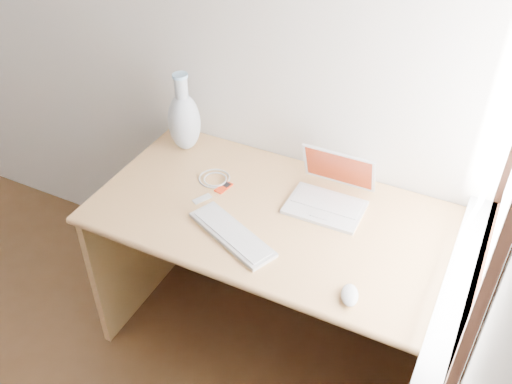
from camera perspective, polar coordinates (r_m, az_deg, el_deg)
The scene contains 10 objects.
back_wall at distance 2.65m, azimuth -15.04°, elevation 18.00°, with size 3.50×0.04×2.60m, color white.
window at distance 1.68m, azimuth 23.99°, elevation 2.51°, with size 0.11×0.99×1.10m.
desk at distance 2.36m, azimuth 3.48°, elevation -5.27°, with size 1.45×0.73×0.77m.
laptop at distance 2.20m, azimuth 7.35°, elevation -0.18°, with size 0.29×0.24×0.20m.
external_keyboard at distance 2.06m, azimuth -2.42°, elevation -4.23°, with size 0.39×0.25×0.02m.
mouse at distance 1.87m, azimuth 9.35°, elevation -10.14°, with size 0.06×0.09×0.03m, color silver.
ipod at distance 2.28m, azimuth -3.25°, elevation 0.45°, with size 0.05×0.08×0.01m.
cable_coil at distance 2.33m, azimuth -4.19°, elevation 1.38°, with size 0.13×0.13×0.01m, color silver.
remote at distance 2.23m, azimuth -5.40°, elevation -0.68°, with size 0.03×0.08×0.01m, color silver.
vase at distance 2.45m, azimuth -7.21°, elevation 7.20°, with size 0.14×0.14×0.35m.
Camera 1 is at (1.66, -0.12, 2.17)m, focal length 40.00 mm.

